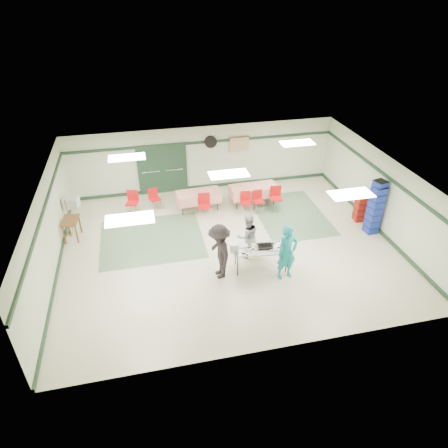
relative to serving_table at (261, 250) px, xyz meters
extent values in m
plane|color=beige|center=(-0.70, 1.38, -0.71)|extent=(11.00, 11.00, 0.00)
plane|color=white|center=(-0.70, 1.38, 1.99)|extent=(11.00, 11.00, 0.00)
plane|color=beige|center=(-0.70, 5.88, 0.64)|extent=(11.00, 0.00, 11.00)
plane|color=beige|center=(-0.70, -3.12, 0.64)|extent=(11.00, 0.00, 11.00)
plane|color=beige|center=(-6.20, 1.38, 0.64)|extent=(0.00, 9.00, 9.00)
plane|color=beige|center=(4.80, 1.38, 0.64)|extent=(0.00, 9.00, 9.00)
cube|color=#1D3624|center=(-0.70, 5.85, 1.34)|extent=(11.00, 0.06, 0.10)
cube|color=#1D3624|center=(-0.70, 5.85, -0.65)|extent=(11.00, 0.06, 0.12)
cube|color=#1D3624|center=(-6.17, 1.38, 1.34)|extent=(0.06, 9.00, 0.10)
cube|color=#1D3624|center=(-6.17, 1.38, -0.65)|extent=(0.06, 9.00, 0.12)
cube|color=#1D3624|center=(4.77, 1.38, 1.34)|extent=(0.06, 9.00, 0.10)
cube|color=#1D3624|center=(4.77, 1.38, -0.65)|extent=(0.06, 9.00, 0.12)
cube|color=#5E7A59|center=(-3.20, 2.38, -0.71)|extent=(3.50, 3.00, 0.01)
cube|color=#5E7A59|center=(2.10, 2.88, -0.71)|extent=(2.50, 3.50, 0.01)
cube|color=gray|center=(-2.90, 5.82, 0.34)|extent=(0.90, 0.06, 2.10)
cube|color=gray|center=(-1.95, 5.82, 0.34)|extent=(0.90, 0.06, 2.10)
cube|color=#1D3624|center=(-2.43, 5.80, 0.34)|extent=(2.00, 0.03, 2.15)
cylinder|color=black|center=(-0.40, 5.82, 1.34)|extent=(0.50, 0.10, 0.50)
cube|color=tan|center=(0.80, 5.82, 1.14)|extent=(0.80, 0.02, 0.60)
cube|color=#AEAEA9|center=(0.00, 0.00, 0.03)|extent=(1.80, 0.90, 0.04)
cylinder|color=black|center=(-0.77, -0.19, -0.35)|extent=(0.04, 0.04, 0.72)
cylinder|color=black|center=(0.71, -0.37, -0.35)|extent=(0.04, 0.04, 0.72)
cylinder|color=black|center=(-0.71, 0.37, -0.35)|extent=(0.04, 0.04, 0.72)
cylinder|color=black|center=(0.77, 0.19, -0.35)|extent=(0.04, 0.04, 0.72)
cube|color=silver|center=(0.50, -0.01, 0.06)|extent=(0.67, 0.54, 0.02)
cube|color=silver|center=(-0.12, 0.11, 0.06)|extent=(0.57, 0.46, 0.02)
cube|color=silver|center=(-0.48, -0.10, 0.06)|extent=(0.64, 0.52, 0.02)
cube|color=black|center=(0.13, 0.02, 0.09)|extent=(0.49, 0.34, 0.08)
cube|color=white|center=(-0.83, 0.05, 0.19)|extent=(0.27, 0.25, 0.28)
imported|color=teal|center=(0.62, -0.54, 0.18)|extent=(0.72, 0.55, 1.78)
imported|color=gray|center=(-0.22, 0.74, 0.05)|extent=(0.80, 0.66, 1.52)
imported|color=black|center=(-1.31, -0.06, 0.18)|extent=(0.78, 1.22, 1.79)
cube|color=red|center=(0.95, 4.06, 0.03)|extent=(1.87, 0.86, 0.05)
cube|color=red|center=(0.95, 4.06, -0.16)|extent=(1.87, 0.88, 0.40)
cylinder|color=black|center=(0.20, 3.72, -0.35)|extent=(0.04, 0.04, 0.72)
cylinder|color=black|center=(1.73, 3.78, -0.35)|extent=(0.04, 0.04, 0.72)
cylinder|color=black|center=(0.18, 4.34, -0.35)|extent=(0.04, 0.04, 0.72)
cylinder|color=black|center=(1.71, 4.39, -0.35)|extent=(0.04, 0.04, 0.72)
cube|color=red|center=(-1.25, 4.06, 0.03)|extent=(1.70, 0.81, 0.05)
cube|color=red|center=(-1.25, 4.06, -0.16)|extent=(1.70, 0.83, 0.40)
cylinder|color=black|center=(-1.93, 3.74, -0.35)|extent=(0.04, 0.04, 0.72)
cylinder|color=black|center=(-0.54, 3.82, -0.35)|extent=(0.04, 0.04, 0.72)
cylinder|color=black|center=(-1.96, 4.30, -0.35)|extent=(0.04, 0.04, 0.72)
cylinder|color=black|center=(-0.57, 4.37, -0.35)|extent=(0.04, 0.04, 0.72)
cube|color=red|center=(0.97, 3.41, -0.28)|extent=(0.43, 0.43, 0.04)
cube|color=red|center=(0.95, 3.58, -0.06)|extent=(0.40, 0.08, 0.39)
cylinder|color=silver|center=(0.83, 3.24, -0.51)|extent=(0.02, 0.02, 0.41)
cylinder|color=silver|center=(1.14, 3.27, -0.51)|extent=(0.02, 0.02, 0.41)
cylinder|color=silver|center=(0.80, 3.55, -0.51)|extent=(0.02, 0.02, 0.41)
cylinder|color=silver|center=(1.11, 3.58, -0.51)|extent=(0.02, 0.02, 0.41)
cube|color=red|center=(0.47, 3.41, -0.28)|extent=(0.42, 0.42, 0.04)
cube|color=red|center=(0.48, 3.58, -0.07)|extent=(0.39, 0.07, 0.39)
cylinder|color=silver|center=(0.30, 3.26, -0.51)|extent=(0.02, 0.02, 0.41)
cylinder|color=silver|center=(0.62, 3.24, -0.51)|extent=(0.02, 0.02, 0.41)
cylinder|color=silver|center=(0.32, 3.57, -0.51)|extent=(0.02, 0.02, 0.41)
cylinder|color=silver|center=(0.64, 3.55, -0.51)|extent=(0.02, 0.02, 0.41)
cube|color=red|center=(1.68, 3.41, -0.24)|extent=(0.48, 0.48, 0.04)
cube|color=red|center=(1.70, 3.60, 0.00)|extent=(0.44, 0.09, 0.43)
cylinder|color=silver|center=(1.48, 3.26, -0.49)|extent=(0.02, 0.02, 0.46)
cylinder|color=silver|center=(1.83, 3.21, -0.49)|extent=(0.02, 0.02, 0.46)
cylinder|color=silver|center=(1.53, 3.60, -0.49)|extent=(0.02, 0.02, 0.46)
cylinder|color=silver|center=(1.87, 3.56, -0.49)|extent=(0.02, 0.02, 0.46)
cube|color=red|center=(-1.13, 3.41, -0.23)|extent=(0.48, 0.48, 0.04)
cube|color=red|center=(-1.11, 3.60, 0.01)|extent=(0.44, 0.08, 0.44)
cylinder|color=silver|center=(-1.32, 3.25, -0.48)|extent=(0.02, 0.02, 0.46)
cylinder|color=silver|center=(-0.97, 3.22, -0.48)|extent=(0.02, 0.02, 0.46)
cylinder|color=silver|center=(-1.29, 3.60, -0.48)|extent=(0.02, 0.02, 0.46)
cylinder|color=silver|center=(-0.94, 3.56, -0.48)|extent=(0.02, 0.02, 0.46)
cube|color=red|center=(-2.90, 4.46, -0.29)|extent=(0.49, 0.49, 0.04)
cube|color=red|center=(-2.95, 4.62, -0.07)|extent=(0.38, 0.16, 0.39)
cylinder|color=silver|center=(-3.00, 4.26, -0.51)|extent=(0.02, 0.02, 0.41)
cylinder|color=silver|center=(-2.70, 4.36, -0.51)|extent=(0.02, 0.02, 0.41)
cylinder|color=silver|center=(-3.09, 4.56, -0.51)|extent=(0.02, 0.02, 0.41)
cylinder|color=silver|center=(-2.80, 4.65, -0.51)|extent=(0.02, 0.02, 0.41)
cube|color=red|center=(-3.76, 4.26, -0.24)|extent=(0.54, 0.54, 0.04)
cube|color=red|center=(-3.71, 4.44, 0.00)|extent=(0.43, 0.16, 0.43)
cylinder|color=silver|center=(-3.98, 4.14, -0.49)|extent=(0.02, 0.02, 0.46)
cylinder|color=silver|center=(-3.65, 4.04, -0.49)|extent=(0.02, 0.02, 0.46)
cylinder|color=silver|center=(-3.88, 4.47, -0.49)|extent=(0.02, 0.02, 0.46)
cylinder|color=silver|center=(-3.55, 4.37, -0.49)|extent=(0.02, 0.02, 0.46)
cube|color=navy|center=(4.45, 1.12, 0.20)|extent=(0.42, 0.42, 1.82)
cube|color=maroon|center=(4.45, 1.95, -0.08)|extent=(0.43, 0.43, 1.26)
cube|color=navy|center=(4.45, 1.15, 0.29)|extent=(0.47, 0.47, 2.01)
cube|color=brown|center=(-5.85, 3.05, 0.01)|extent=(0.59, 0.85, 0.05)
cube|color=brown|center=(-6.08, 2.74, -0.36)|extent=(0.05, 0.05, 0.70)
cube|color=brown|center=(-5.67, 2.70, -0.36)|extent=(0.05, 0.05, 0.70)
cube|color=brown|center=(-6.02, 3.40, -0.36)|extent=(0.05, 0.05, 0.70)
cube|color=brown|center=(-5.61, 3.36, -0.36)|extent=(0.05, 0.05, 0.70)
cube|color=#B4B5B0|center=(-5.85, 3.96, 0.23)|extent=(0.56, 0.50, 0.39)
cylinder|color=brown|center=(-5.93, 3.40, 0.03)|extent=(0.06, 0.23, 1.42)
camera|label=1|loc=(-3.26, -9.36, 7.15)|focal=32.00mm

